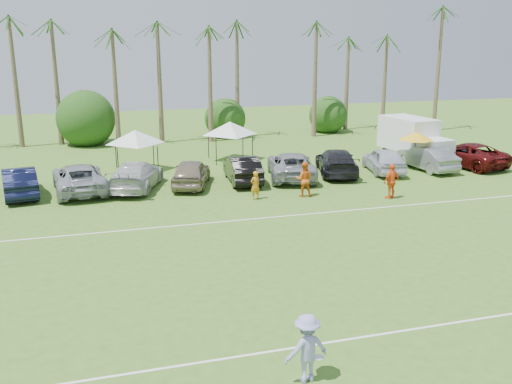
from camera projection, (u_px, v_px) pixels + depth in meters
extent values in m
plane|color=#406A1F|center=(339.00, 384.00, 14.71)|extent=(120.00, 120.00, 0.00)
cube|color=white|center=(311.00, 345.00, 16.56)|extent=(80.00, 0.10, 0.01)
cube|color=white|center=(219.00, 222.00, 27.68)|extent=(80.00, 0.10, 0.01)
cone|color=brown|center=(5.00, 86.00, 45.36)|extent=(0.44, 0.44, 10.00)
cone|color=brown|center=(57.00, 78.00, 46.32)|extent=(0.44, 0.44, 11.00)
cone|color=brown|center=(109.00, 95.00, 47.79)|extent=(0.44, 0.44, 8.00)
cone|color=brown|center=(157.00, 88.00, 48.74)|extent=(0.44, 0.44, 9.00)
cone|color=brown|center=(203.00, 81.00, 49.70)|extent=(0.44, 0.44, 10.00)
cone|color=brown|center=(247.00, 75.00, 50.65)|extent=(0.44, 0.44, 11.00)
cone|color=brown|center=(299.00, 90.00, 52.40)|extent=(0.44, 0.44, 8.00)
cone|color=brown|center=(349.00, 84.00, 53.62)|extent=(0.44, 0.44, 9.00)
cone|color=brown|center=(397.00, 77.00, 54.84)|extent=(0.44, 0.44, 10.00)
cone|color=brown|center=(433.00, 71.00, 55.80)|extent=(0.44, 0.44, 11.00)
cylinder|color=brown|center=(87.00, 134.00, 49.04)|extent=(0.30, 0.30, 1.40)
sphere|color=#1A4112|center=(86.00, 121.00, 48.75)|extent=(4.00, 4.00, 4.00)
cylinder|color=brown|center=(223.00, 128.00, 52.29)|extent=(0.30, 0.30, 1.40)
sphere|color=#1A4112|center=(223.00, 116.00, 52.00)|extent=(4.00, 4.00, 4.00)
cylinder|color=brown|center=(324.00, 123.00, 55.00)|extent=(0.30, 0.30, 1.40)
sphere|color=#1A4112|center=(324.00, 112.00, 54.71)|extent=(4.00, 4.00, 4.00)
imported|color=orange|center=(255.00, 185.00, 31.40)|extent=(0.67, 0.54, 1.60)
imported|color=#D85D18|center=(304.00, 179.00, 31.98)|extent=(1.15, 1.02, 1.98)
imported|color=#FF601C|center=(391.00, 181.00, 31.54)|extent=(1.24, 0.81, 1.96)
cube|color=white|center=(408.00, 134.00, 41.55)|extent=(2.84, 4.55, 2.34)
cube|color=white|center=(434.00, 153.00, 39.14)|extent=(2.34, 1.93, 1.97)
cube|color=black|center=(441.00, 159.00, 38.59)|extent=(2.17, 0.54, 0.94)
cube|color=#E5590C|center=(420.00, 138.00, 42.11)|extent=(0.20, 1.49, 0.84)
cylinder|color=black|center=(421.00, 162.00, 39.09)|extent=(0.38, 0.87, 0.84)
cylinder|color=black|center=(443.00, 160.00, 39.80)|extent=(0.38, 0.87, 0.84)
cylinder|color=black|center=(387.00, 152.00, 42.58)|extent=(0.38, 0.87, 0.84)
cylinder|color=black|center=(407.00, 150.00, 43.29)|extent=(0.38, 0.87, 0.84)
cylinder|color=black|center=(118.00, 162.00, 36.72)|extent=(0.06, 0.06, 1.84)
cylinder|color=black|center=(158.00, 160.00, 37.41)|extent=(0.06, 0.06, 1.84)
cylinder|color=black|center=(116.00, 155.00, 39.09)|extent=(0.06, 0.06, 1.84)
cylinder|color=black|center=(153.00, 153.00, 39.78)|extent=(0.06, 0.06, 1.84)
pyramid|color=silver|center=(135.00, 130.00, 37.77)|extent=(3.97, 3.97, 0.92)
cylinder|color=black|center=(216.00, 152.00, 39.86)|extent=(0.06, 0.06, 1.90)
cylinder|color=black|center=(252.00, 150.00, 40.58)|extent=(0.06, 0.06, 1.90)
cylinder|color=black|center=(209.00, 145.00, 42.31)|extent=(0.06, 0.06, 1.90)
cylinder|color=black|center=(243.00, 144.00, 43.03)|extent=(0.06, 0.06, 1.90)
pyramid|color=white|center=(230.00, 122.00, 40.95)|extent=(4.10, 4.10, 0.95)
cylinder|color=black|center=(415.00, 153.00, 38.45)|extent=(0.05, 0.05, 2.31)
cone|color=gold|center=(416.00, 136.00, 38.15)|extent=(2.31, 2.31, 0.52)
imported|color=#9596D4|center=(307.00, 348.00, 14.63)|extent=(1.29, 0.85, 1.86)
cylinder|color=white|center=(319.00, 357.00, 14.68)|extent=(0.27, 0.27, 0.03)
imported|color=black|center=(19.00, 182.00, 32.10)|extent=(2.50, 5.23, 1.65)
imported|color=#989CA4|center=(79.00, 178.00, 32.91)|extent=(3.30, 6.19, 1.65)
imported|color=#BCBCBC|center=(136.00, 175.00, 33.61)|extent=(4.06, 6.14, 1.65)
imported|color=gray|center=(191.00, 173.00, 34.22)|extent=(3.35, 5.22, 1.65)
imported|color=black|center=(242.00, 169.00, 35.22)|extent=(2.15, 5.14, 1.65)
imported|color=#91959A|center=(291.00, 165.00, 36.20)|extent=(4.09, 6.44, 1.65)
imported|color=black|center=(337.00, 162.00, 37.26)|extent=(3.79, 6.12, 1.65)
imported|color=silver|center=(384.00, 160.00, 37.77)|extent=(2.89, 5.15, 1.65)
imported|color=gray|center=(427.00, 157.00, 38.59)|extent=(2.04, 5.11, 1.65)
imported|color=#4F0D0D|center=(466.00, 154.00, 39.62)|extent=(3.95, 6.40, 1.65)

